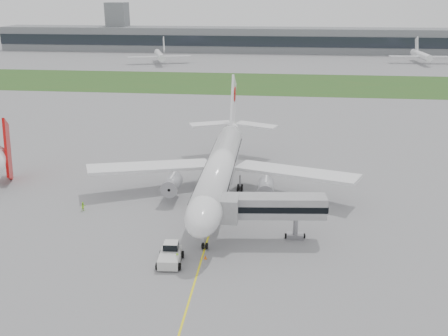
# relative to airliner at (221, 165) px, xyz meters

# --- Properties ---
(ground) EXTENTS (600.00, 600.00, 0.00)m
(ground) POSITION_rel_airliner_xyz_m (0.00, -4.87, -5.66)
(ground) COLOR gray
(ground) RESTS_ON ground
(apron_markings) EXTENTS (70.00, 70.00, 0.04)m
(apron_markings) POSITION_rel_airliner_xyz_m (0.00, -9.87, -5.66)
(apron_markings) COLOR #FFEF16
(apron_markings) RESTS_ON ground
(grass_strip) EXTENTS (600.00, 50.00, 0.02)m
(grass_strip) POSITION_rel_airliner_xyz_m (0.00, 115.13, -5.65)
(grass_strip) COLOR #2A5D22
(grass_strip) RESTS_ON ground
(terminal_building) EXTENTS (320.00, 22.30, 14.00)m
(terminal_building) POSITION_rel_airliner_xyz_m (0.00, 225.00, 1.34)
(terminal_building) COLOR slate
(terminal_building) RESTS_ON ground
(control_tower) EXTENTS (12.00, 12.00, 56.00)m
(control_tower) POSITION_rel_airliner_xyz_m (-90.00, 227.13, -5.66)
(control_tower) COLOR slate
(control_tower) RESTS_ON ground
(airliner) EXTENTS (48.13, 53.95, 17.88)m
(airliner) POSITION_rel_airliner_xyz_m (0.00, 0.00, 0.00)
(airliner) COLOR white
(airliner) RESTS_ON ground
(pushback_tug) EXTENTS (3.52, 4.96, 2.45)m
(pushback_tug) POSITION_rel_airliner_xyz_m (-4.02, -23.97, -4.53)
(pushback_tug) COLOR silver
(pushback_tug) RESTS_ON ground
(jet_bridge) EXTENTS (15.22, 5.66, 7.05)m
(jet_bridge) POSITION_rel_airliner_xyz_m (8.79, -16.23, -0.44)
(jet_bridge) COLOR #AEAEB1
(jet_bridge) RESTS_ON ground
(safety_cone_left) EXTENTS (0.40, 0.40, 0.55)m
(safety_cone_left) POSITION_rel_airliner_xyz_m (-4.33, -24.95, -5.38)
(safety_cone_left) COLOR orange
(safety_cone_left) RESTS_ON ground
(safety_cone_right) EXTENTS (0.42, 0.42, 0.58)m
(safety_cone_right) POSITION_rel_airliner_xyz_m (0.50, -22.66, -5.37)
(safety_cone_right) COLOR orange
(safety_cone_right) RESTS_ON ground
(ground_crew_near) EXTENTS (0.67, 0.49, 1.71)m
(ground_crew_near) POSITION_rel_airliner_xyz_m (-2.96, -24.55, -4.80)
(ground_crew_near) COLOR #ABFF2A
(ground_crew_near) RESTS_ON ground
(ground_crew_far) EXTENTS (0.94, 0.97, 1.57)m
(ground_crew_far) POSITION_rel_airliner_xyz_m (-21.72, -9.35, -4.87)
(ground_crew_far) COLOR #A8FA29
(ground_crew_far) RESTS_ON ground
(distant_aircraft_left) EXTENTS (38.21, 35.84, 11.95)m
(distant_aircraft_left) POSITION_rel_airliner_xyz_m (-50.28, 166.87, -5.66)
(distant_aircraft_left) COLOR white
(distant_aircraft_left) RESTS_ON ground
(distant_aircraft_right) EXTENTS (31.88, 28.36, 11.85)m
(distant_aircraft_right) POSITION_rel_airliner_xyz_m (80.02, 182.02, -5.66)
(distant_aircraft_right) COLOR white
(distant_aircraft_right) RESTS_ON ground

